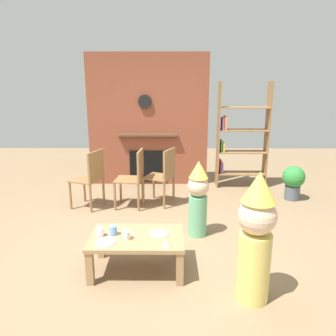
{
  "coord_description": "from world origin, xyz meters",
  "views": [
    {
      "loc": [
        0.18,
        -3.48,
        1.88
      ],
      "look_at": [
        0.15,
        0.4,
        0.87
      ],
      "focal_mm": 35.07,
      "sensor_mm": 36.0,
      "label": 1
    }
  ],
  "objects_px": {
    "paper_cup_near_right": "(127,235)",
    "paper_cup_center": "(100,232)",
    "potted_plant_tall": "(293,180)",
    "child_with_cone_hat": "(256,235)",
    "bookshelf": "(239,139)",
    "paper_plate_front": "(160,233)",
    "child_in_pink": "(198,197)",
    "dining_chair_middle": "(135,175)",
    "paper_cup_near_left": "(113,230)",
    "paper_plate_rear": "(106,242)",
    "dining_chair_left": "(91,176)",
    "dining_chair_right": "(164,173)",
    "coffee_table": "(137,242)",
    "birthday_cake_slice": "(167,243)"
  },
  "relations": [
    {
      "from": "paper_cup_near_right",
      "to": "paper_cup_center",
      "type": "xyz_separation_m",
      "value": [
        -0.28,
        0.06,
        0.0
      ]
    },
    {
      "from": "potted_plant_tall",
      "to": "child_with_cone_hat",
      "type": "bearing_deg",
      "value": -116.38
    },
    {
      "from": "bookshelf",
      "to": "potted_plant_tall",
      "type": "bearing_deg",
      "value": -43.17
    },
    {
      "from": "paper_plate_front",
      "to": "potted_plant_tall",
      "type": "relative_size",
      "value": 0.34
    },
    {
      "from": "child_in_pink",
      "to": "dining_chair_middle",
      "type": "distance_m",
      "value": 1.31
    },
    {
      "from": "child_in_pink",
      "to": "paper_cup_near_left",
      "type": "bearing_deg",
      "value": -9.44
    },
    {
      "from": "dining_chair_middle",
      "to": "paper_plate_rear",
      "type": "bearing_deg",
      "value": 93.02
    },
    {
      "from": "paper_plate_front",
      "to": "child_with_cone_hat",
      "type": "bearing_deg",
      "value": -31.16
    },
    {
      "from": "paper_cup_near_left",
      "to": "dining_chair_middle",
      "type": "height_order",
      "value": "dining_chair_middle"
    },
    {
      "from": "dining_chair_left",
      "to": "potted_plant_tall",
      "type": "bearing_deg",
      "value": -152.69
    },
    {
      "from": "bookshelf",
      "to": "child_with_cone_hat",
      "type": "xyz_separation_m",
      "value": [
        -0.52,
        -3.32,
        -0.27
      ]
    },
    {
      "from": "paper_cup_near_right",
      "to": "paper_plate_rear",
      "type": "bearing_deg",
      "value": -158.13
    },
    {
      "from": "dining_chair_right",
      "to": "dining_chair_left",
      "type": "bearing_deg",
      "value": 31.46
    },
    {
      "from": "paper_cup_near_right",
      "to": "paper_cup_center",
      "type": "distance_m",
      "value": 0.28
    },
    {
      "from": "coffee_table",
      "to": "paper_plate_rear",
      "type": "xyz_separation_m",
      "value": [
        -0.29,
        -0.15,
        0.07
      ]
    },
    {
      "from": "paper_cup_near_left",
      "to": "dining_chair_middle",
      "type": "distance_m",
      "value": 1.76
    },
    {
      "from": "paper_cup_near_left",
      "to": "child_with_cone_hat",
      "type": "height_order",
      "value": "child_with_cone_hat"
    },
    {
      "from": "paper_plate_rear",
      "to": "birthday_cake_slice",
      "type": "relative_size",
      "value": 2.0
    },
    {
      "from": "bookshelf",
      "to": "birthday_cake_slice",
      "type": "xyz_separation_m",
      "value": [
        -1.28,
        -3.08,
        -0.47
      ]
    },
    {
      "from": "child_with_cone_hat",
      "to": "child_in_pink",
      "type": "bearing_deg",
      "value": -49.74
    },
    {
      "from": "paper_cup_near_left",
      "to": "dining_chair_right",
      "type": "height_order",
      "value": "dining_chair_right"
    },
    {
      "from": "birthday_cake_slice",
      "to": "child_with_cone_hat",
      "type": "height_order",
      "value": "child_with_cone_hat"
    },
    {
      "from": "paper_plate_rear",
      "to": "birthday_cake_slice",
      "type": "xyz_separation_m",
      "value": [
        0.59,
        -0.07,
        0.04
      ]
    },
    {
      "from": "bookshelf",
      "to": "dining_chair_middle",
      "type": "bearing_deg",
      "value": -149.1
    },
    {
      "from": "dining_chair_left",
      "to": "potted_plant_tall",
      "type": "height_order",
      "value": "dining_chair_left"
    },
    {
      "from": "paper_plate_front",
      "to": "dining_chair_left",
      "type": "xyz_separation_m",
      "value": [
        -1.09,
        1.69,
        0.12
      ]
    },
    {
      "from": "bookshelf",
      "to": "potted_plant_tall",
      "type": "xyz_separation_m",
      "value": [
        0.77,
        -0.72,
        -0.57
      ]
    },
    {
      "from": "bookshelf",
      "to": "child_in_pink",
      "type": "xyz_separation_m",
      "value": [
        -0.91,
        -2.04,
        -0.38
      ]
    },
    {
      "from": "birthday_cake_slice",
      "to": "child_with_cone_hat",
      "type": "xyz_separation_m",
      "value": [
        0.76,
        -0.24,
        0.2
      ]
    },
    {
      "from": "coffee_table",
      "to": "potted_plant_tall",
      "type": "relative_size",
      "value": 1.67
    },
    {
      "from": "paper_plate_front",
      "to": "child_in_pink",
      "type": "distance_m",
      "value": 0.9
    },
    {
      "from": "dining_chair_right",
      "to": "birthday_cake_slice",
      "type": "bearing_deg",
      "value": 115.71
    },
    {
      "from": "potted_plant_tall",
      "to": "paper_plate_front",
      "type": "bearing_deg",
      "value": -135.54
    },
    {
      "from": "dining_chair_middle",
      "to": "potted_plant_tall",
      "type": "bearing_deg",
      "value": -166.77
    },
    {
      "from": "paper_cup_near_left",
      "to": "dining_chair_right",
      "type": "relative_size",
      "value": 0.11
    },
    {
      "from": "paper_cup_near_left",
      "to": "paper_plate_front",
      "type": "relative_size",
      "value": 0.51
    },
    {
      "from": "birthday_cake_slice",
      "to": "coffee_table",
      "type": "bearing_deg",
      "value": 143.93
    },
    {
      "from": "dining_chair_right",
      "to": "paper_cup_near_left",
      "type": "bearing_deg",
      "value": 99.52
    },
    {
      "from": "paper_cup_center",
      "to": "bookshelf",
      "type": "bearing_deg",
      "value": 55.64
    },
    {
      "from": "birthday_cake_slice",
      "to": "dining_chair_left",
      "type": "relative_size",
      "value": 0.11
    },
    {
      "from": "paper_plate_rear",
      "to": "dining_chair_middle",
      "type": "relative_size",
      "value": 0.22
    },
    {
      "from": "paper_cup_near_left",
      "to": "paper_cup_center",
      "type": "height_order",
      "value": "paper_cup_near_left"
    },
    {
      "from": "child_with_cone_hat",
      "to": "dining_chair_middle",
      "type": "xyz_separation_m",
      "value": [
        -1.28,
        2.24,
        -0.11
      ]
    },
    {
      "from": "child_in_pink",
      "to": "dining_chair_left",
      "type": "relative_size",
      "value": 1.07
    },
    {
      "from": "child_in_pink",
      "to": "paper_cup_near_right",
      "type": "bearing_deg",
      "value": -1.3
    },
    {
      "from": "paper_plate_rear",
      "to": "child_with_cone_hat",
      "type": "height_order",
      "value": "child_with_cone_hat"
    },
    {
      "from": "bookshelf",
      "to": "coffee_table",
      "type": "xyz_separation_m",
      "value": [
        -1.59,
        -2.85,
        -0.58
      ]
    },
    {
      "from": "dining_chair_right",
      "to": "paper_cup_center",
      "type": "bearing_deg",
      "value": 96.11
    },
    {
      "from": "dining_chair_middle",
      "to": "paper_cup_center",
      "type": "bearing_deg",
      "value": 90.22
    },
    {
      "from": "coffee_table",
      "to": "dining_chair_middle",
      "type": "distance_m",
      "value": 1.8
    }
  ]
}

